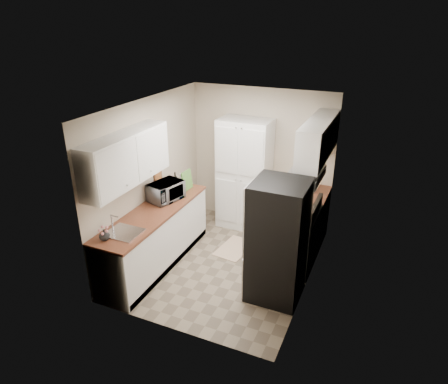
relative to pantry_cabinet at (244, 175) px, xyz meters
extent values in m
plane|color=#7A6B56|center=(0.20, -1.32, -1.00)|extent=(3.20, 3.20, 0.00)
cube|color=beige|center=(0.20, 0.28, 0.25)|extent=(2.60, 0.04, 2.50)
cube|color=beige|center=(0.20, -2.92, 0.25)|extent=(2.60, 0.04, 2.50)
cube|color=beige|center=(-1.10, -1.32, 0.25)|extent=(0.04, 3.20, 2.50)
cube|color=beige|center=(1.50, -1.32, 0.25)|extent=(0.04, 3.20, 2.50)
cube|color=silver|center=(0.20, -1.32, 1.50)|extent=(2.60, 3.20, 0.04)
cube|color=white|center=(-0.93, -2.07, 0.83)|extent=(0.33, 1.60, 0.70)
cube|color=white|center=(1.33, -0.50, 0.89)|extent=(0.33, 1.55, 0.58)
cube|color=#99999E|center=(1.27, -0.93, 0.52)|extent=(0.45, 0.76, 0.13)
cube|color=#B7B7BC|center=(-0.79, -2.47, -0.07)|extent=(0.45, 0.40, 0.02)
cube|color=brown|center=(-1.09, -1.12, 0.18)|extent=(0.02, 0.22, 0.22)
cube|color=white|center=(0.00, 0.00, 0.00)|extent=(0.90, 0.55, 2.00)
cube|color=white|center=(-0.79, -1.75, -0.56)|extent=(0.60, 2.30, 0.88)
cube|color=brown|center=(-0.79, -1.75, -0.10)|extent=(0.63, 2.33, 0.04)
cube|color=white|center=(1.19, -0.12, -0.56)|extent=(0.60, 0.80, 0.88)
cube|color=brown|center=(1.19, -0.12, -0.10)|extent=(0.63, 0.83, 0.04)
cube|color=#B7B7BC|center=(1.17, -0.93, -0.55)|extent=(0.64, 0.76, 0.90)
cube|color=black|center=(1.17, -0.93, -0.08)|extent=(0.66, 0.78, 0.03)
cube|color=black|center=(1.46, -0.93, 0.02)|extent=(0.06, 0.76, 0.22)
cube|color=pink|center=(0.80, -1.06, -0.45)|extent=(0.01, 0.16, 0.42)
cube|color=beige|center=(0.80, -0.83, -0.45)|extent=(0.01, 0.16, 0.42)
cube|color=#B7B7BC|center=(1.14, -1.73, -0.15)|extent=(0.70, 0.72, 1.70)
imported|color=#B5B6BA|center=(-0.82, -1.32, 0.07)|extent=(0.48, 0.61, 0.29)
cylinder|color=black|center=(-0.89, -0.90, 0.06)|extent=(0.07, 0.07, 0.28)
imported|color=silver|center=(-0.91, -2.71, -0.01)|extent=(0.18, 0.18, 0.15)
cube|color=#508E37|center=(-0.71, -0.82, 0.08)|extent=(0.04, 0.26, 0.33)
cube|color=silver|center=(1.13, -0.04, 0.01)|extent=(0.36, 0.40, 0.19)
cube|color=beige|center=(0.18, -0.86, -0.99)|extent=(0.54, 0.78, 0.01)
camera|label=1|loc=(2.32, -6.21, 2.61)|focal=32.00mm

